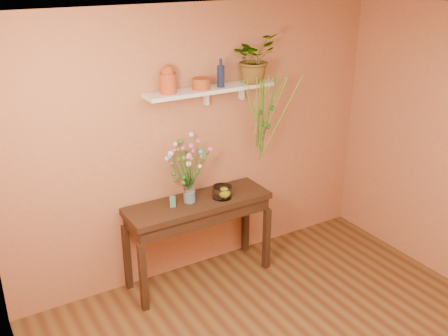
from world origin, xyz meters
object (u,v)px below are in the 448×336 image
bouquet (188,159)px  glass_bowl (222,192)px  sideboard (198,212)px  terracotta_jug (168,80)px  blue_bottle (221,76)px  glass_vase (189,192)px  spider_plant (254,58)px

bouquet → glass_bowl: (0.33, -0.08, -0.39)m
sideboard → terracotta_jug: 1.33m
sideboard → blue_bottle: 1.34m
bouquet → sideboard: bearing=-11.5°
sideboard → blue_bottle: size_ratio=5.49×
terracotta_jug → glass_vase: size_ratio=1.04×
sideboard → bouquet: bouquet is taller
terracotta_jug → glass_vase: terracotta_jug is taller
spider_plant → glass_vase: size_ratio=1.93×
blue_bottle → glass_bowl: size_ratio=1.35×
blue_bottle → glass_vase: size_ratio=1.08×
blue_bottle → bouquet: blue_bottle is taller
blue_bottle → sideboard: bearing=-163.3°
terracotta_jug → blue_bottle: bearing=-3.8°
glass_vase → blue_bottle: bearing=11.2°
sideboard → spider_plant: bearing=8.9°
terracotta_jug → glass_bowl: (0.44, -0.19, -1.13)m
spider_plant → glass_bowl: 1.33m
glass_vase → glass_bowl: size_ratio=1.25×
blue_bottle → glass_bowl: 1.13m
bouquet → glass_bowl: 0.52m
sideboard → bouquet: bearing=168.5°
glass_vase → bouquet: bearing=139.4°
blue_bottle → bouquet: size_ratio=0.50×
sideboard → spider_plant: spider_plant is taller
terracotta_jug → blue_bottle: blue_bottle is taller
spider_plant → bouquet: size_ratio=0.88×
terracotta_jug → glass_vase: 1.09m
glass_vase → spider_plant: bearing=6.8°
glass_bowl → bouquet: bearing=166.5°
terracotta_jug → glass_vase: bearing=-43.2°
terracotta_jug → blue_bottle: size_ratio=0.96×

